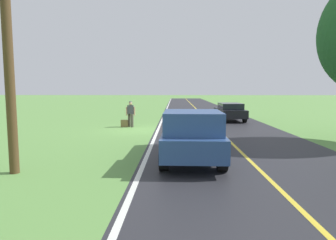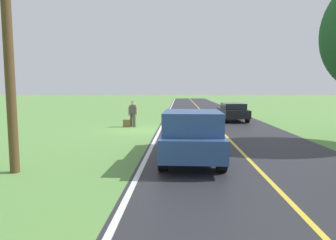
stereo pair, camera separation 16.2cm
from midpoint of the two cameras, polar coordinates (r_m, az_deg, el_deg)
The scene contains 9 objects.
ground_plane at distance 18.43m, azimuth -4.62°, elevation -1.92°, with size 200.00×200.00×0.00m, color #609347.
road_surface at distance 18.48m, azimuth 10.31°, elevation -1.97°, with size 7.83×120.00×0.00m, color #28282D.
lane_edge_line at distance 18.33m, azimuth -1.34°, elevation -1.93°, with size 0.16×117.60×0.00m, color silver.
lane_centre_line at distance 18.48m, azimuth 10.31°, elevation -1.96°, with size 0.14×117.60×0.00m, color gold.
hitchhiker_walking at distance 19.91m, azimuth -6.55°, elevation 1.49°, with size 0.62×0.51×1.75m.
suitcase_carried at distance 19.96m, azimuth -7.75°, elevation -0.64°, with size 0.20×0.46×0.48m, color brown.
pickup_truck_passing at distance 10.60m, azimuth 5.00°, elevation -2.57°, with size 2.18×5.44×1.82m.
sedan_near_oncoming at distance 24.17m, azimuth 12.53°, elevation 1.65°, with size 2.03×4.45×1.41m.
utility_pole_roadside at distance 10.08m, azimuth -28.09°, elevation 14.14°, with size 0.28×0.28×8.18m, color brown.
Camera 2 is at (-2.29, 18.11, 2.55)m, focal length 31.64 mm.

